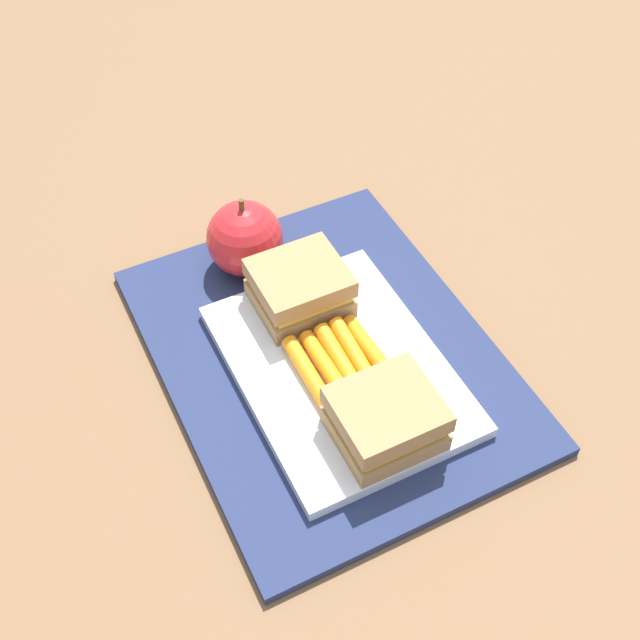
# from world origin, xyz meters

# --- Properties ---
(ground_plane) EXTENTS (2.40, 2.40, 0.00)m
(ground_plane) POSITION_xyz_m (0.00, 0.00, 0.00)
(ground_plane) COLOR brown
(lunchbag_mat) EXTENTS (0.36, 0.28, 0.01)m
(lunchbag_mat) POSITION_xyz_m (0.00, 0.00, 0.01)
(lunchbag_mat) COLOR navy
(lunchbag_mat) RESTS_ON ground_plane
(food_tray) EXTENTS (0.23, 0.17, 0.01)m
(food_tray) POSITION_xyz_m (-0.03, 0.00, 0.02)
(food_tray) COLOR white
(food_tray) RESTS_ON lunchbag_mat
(sandwich_half_left) EXTENTS (0.07, 0.08, 0.04)m
(sandwich_half_left) POSITION_xyz_m (-0.10, 0.00, 0.04)
(sandwich_half_left) COLOR #9E7A4C
(sandwich_half_left) RESTS_ON food_tray
(sandwich_half_right) EXTENTS (0.07, 0.08, 0.04)m
(sandwich_half_right) POSITION_xyz_m (0.05, 0.00, 0.04)
(sandwich_half_right) COLOR #9E7A4C
(sandwich_half_right) RESTS_ON food_tray
(carrot_sticks_bundle) EXTENTS (0.08, 0.07, 0.02)m
(carrot_sticks_bundle) POSITION_xyz_m (-0.03, 0.00, 0.03)
(carrot_sticks_bundle) COLOR orange
(carrot_sticks_bundle) RESTS_ON food_tray
(apple) EXTENTS (0.07, 0.07, 0.08)m
(apple) POSITION_xyz_m (0.13, 0.02, 0.05)
(apple) COLOR red
(apple) RESTS_ON lunchbag_mat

